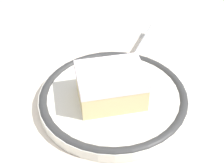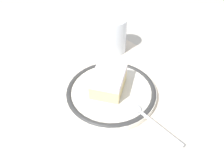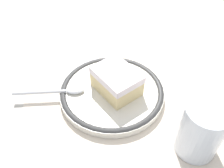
{
  "view_description": "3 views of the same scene",
  "coord_description": "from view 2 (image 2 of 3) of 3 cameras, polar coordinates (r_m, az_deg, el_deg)",
  "views": [
    {
      "loc": [
        -0.31,
        -0.13,
        0.34
      ],
      "look_at": [
        0.03,
        0.0,
        0.04
      ],
      "focal_mm": 52.4,
      "sensor_mm": 36.0,
      "label": 1
    },
    {
      "loc": [
        0.3,
        -0.25,
        0.39
      ],
      "look_at": [
        0.03,
        0.0,
        0.04
      ],
      "focal_mm": 34.34,
      "sensor_mm": 36.0,
      "label": 2
    },
    {
      "loc": [
        0.05,
        0.36,
        0.39
      ],
      "look_at": [
        0.03,
        0.0,
        0.04
      ],
      "focal_mm": 39.26,
      "sensor_mm": 36.0,
      "label": 3
    }
  ],
  "objects": [
    {
      "name": "spoon",
      "position": [
        0.48,
        8.76,
        -8.15
      ],
      "size": [
        0.15,
        0.02,
        0.01
      ],
      "color": "silver",
      "rests_on": "plate"
    },
    {
      "name": "cup",
      "position": [
        0.66,
        0.6,
        12.44
      ],
      "size": [
        0.07,
        0.07,
        0.1
      ],
      "color": "silver",
      "rests_on": "placemat"
    },
    {
      "name": "napkin",
      "position": [
        0.45,
        -5.61,
        -17.51
      ],
      "size": [
        0.13,
        0.13,
        0.0
      ],
      "primitive_type": "cube",
      "rotation": [
        0.0,
        0.0,
        1.62
      ],
      "color": "white",
      "rests_on": "placemat"
    },
    {
      "name": "ground_plane",
      "position": [
        0.55,
        -2.05,
        -1.45
      ],
      "size": [
        2.4,
        2.4,
        0.0
      ],
      "primitive_type": "plane",
      "color": "#B7B2A8"
    },
    {
      "name": "plate",
      "position": [
        0.53,
        0.0,
        -2.0
      ],
      "size": [
        0.22,
        0.22,
        0.02
      ],
      "color": "silver",
      "rests_on": "placemat"
    },
    {
      "name": "placemat",
      "position": [
        0.55,
        -2.05,
        -1.39
      ],
      "size": [
        0.43,
        0.42,
        0.0
      ],
      "primitive_type": "cube",
      "color": "beige",
      "rests_on": "ground_plane"
    },
    {
      "name": "cake_slice",
      "position": [
        0.51,
        -0.54,
        1.13
      ],
      "size": [
        0.11,
        0.12,
        0.05
      ],
      "color": "beige",
      "rests_on": "plate"
    }
  ]
}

